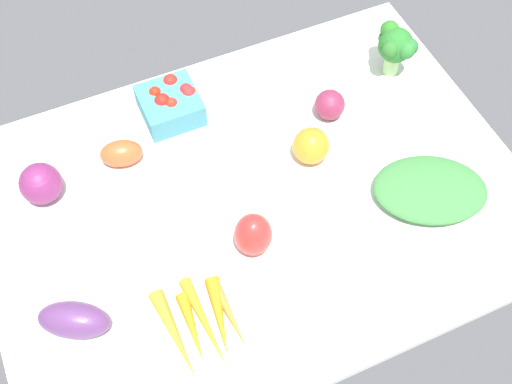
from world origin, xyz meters
The scene contains 11 objects.
tablecloth centered at (0.00, 0.00, 1.00)cm, with size 104.00×76.00×2.00cm, color white.
broccoli_head centered at (-40.59, -18.26, 9.93)cm, with size 8.22×9.95×11.79cm.
bell_pepper_red centered at (4.87, 9.74, 6.77)cm, with size 6.93×6.93×9.55cm, color red.
roma_tomato centered at (20.92, -18.84, 4.71)cm, with size 8.50×5.42×5.42cm, color #E45329.
red_onion_near_basket centered at (37.20, -17.20, 6.06)cm, with size 8.12×8.12×8.12cm, color #76265D.
carrot_bunch centered at (19.22, 20.46, 3.30)cm, with size 13.38×17.93×2.86cm.
berry_basket centered at (7.67, -26.59, 5.19)cm, with size 11.88×11.88×6.84cm.
heirloom_tomato_orange centered at (-13.98, -4.53, 5.73)cm, with size 7.47×7.47×7.47cm, color orange.
eggplant centered at (38.81, 11.73, 5.20)cm, with size 12.44×6.39×6.39cm, color #5B3468.
red_onion_center centered at (-22.51, -12.84, 5.20)cm, with size 6.41×6.41×6.41cm, color maroon.
leafy_greens_clump centered at (-30.83, 13.20, 4.17)cm, with size 21.97×15.85×4.35cm, color #3B7B3D.
Camera 1 is at (27.43, 61.73, 108.80)cm, focal length 45.55 mm.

